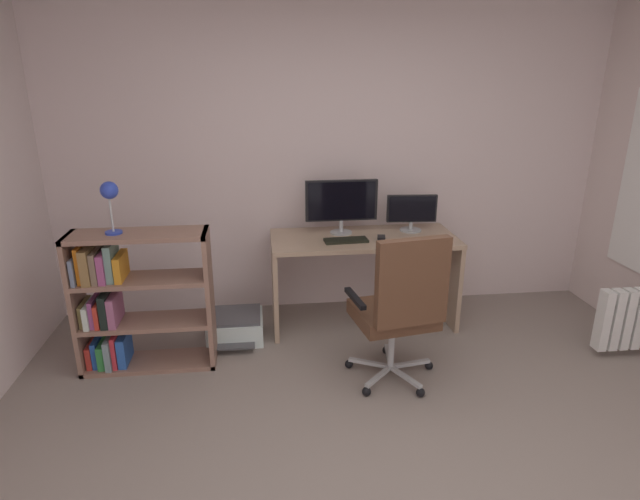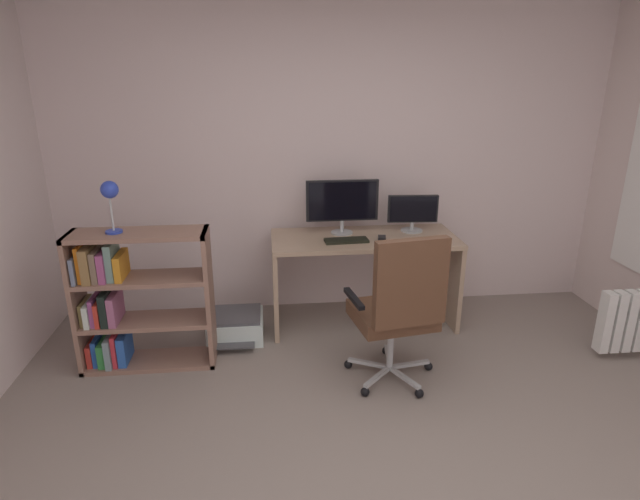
{
  "view_description": "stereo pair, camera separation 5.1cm",
  "coord_description": "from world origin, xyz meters",
  "px_view_note": "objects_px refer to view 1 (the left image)",
  "views": [
    {
      "loc": [
        -0.62,
        -2.05,
        2.01
      ],
      "look_at": [
        -0.19,
        1.59,
        0.76
      ],
      "focal_mm": 29.18,
      "sensor_mm": 36.0,
      "label": 1
    },
    {
      "loc": [
        -0.56,
        -2.05,
        2.01
      ],
      "look_at": [
        -0.19,
        1.59,
        0.76
      ],
      "focal_mm": 29.18,
      "sensor_mm": 36.0,
      "label": 2
    }
  ],
  "objects_px": {
    "printer": "(235,326)",
    "monitor_secondary": "(412,211)",
    "monitor_main": "(341,202)",
    "bookshelf": "(128,303)",
    "desk_lamp": "(110,196)",
    "keyboard": "(346,240)",
    "computer_mouse": "(381,238)",
    "desk": "(363,260)",
    "office_chair": "(400,305)"
  },
  "relations": [
    {
      "from": "printer",
      "to": "monitor_secondary",
      "type": "bearing_deg",
      "value": 11.14
    },
    {
      "from": "monitor_main",
      "to": "printer",
      "type": "bearing_deg",
      "value": -161.86
    },
    {
      "from": "bookshelf",
      "to": "desk_lamp",
      "type": "height_order",
      "value": "desk_lamp"
    },
    {
      "from": "keyboard",
      "to": "monitor_secondary",
      "type": "bearing_deg",
      "value": 17.8
    },
    {
      "from": "computer_mouse",
      "to": "monitor_secondary",
      "type": "bearing_deg",
      "value": 48.99
    },
    {
      "from": "desk",
      "to": "keyboard",
      "type": "bearing_deg",
      "value": -145.84
    },
    {
      "from": "desk",
      "to": "office_chair",
      "type": "xyz_separation_m",
      "value": [
        0.05,
        -0.96,
        0.03
      ]
    },
    {
      "from": "keyboard",
      "to": "computer_mouse",
      "type": "bearing_deg",
      "value": -3.89
    },
    {
      "from": "monitor_main",
      "to": "computer_mouse",
      "type": "xyz_separation_m",
      "value": [
        0.29,
        -0.23,
        -0.24
      ]
    },
    {
      "from": "keyboard",
      "to": "computer_mouse",
      "type": "xyz_separation_m",
      "value": [
        0.28,
        -0.0,
        0.01
      ]
    },
    {
      "from": "computer_mouse",
      "to": "office_chair",
      "type": "xyz_separation_m",
      "value": [
        -0.07,
        -0.84,
        -0.19
      ]
    },
    {
      "from": "monitor_main",
      "to": "monitor_secondary",
      "type": "bearing_deg",
      "value": 0.01
    },
    {
      "from": "desk",
      "to": "keyboard",
      "type": "relative_size",
      "value": 4.39
    },
    {
      "from": "monitor_main",
      "to": "keyboard",
      "type": "height_order",
      "value": "monitor_main"
    },
    {
      "from": "desk",
      "to": "computer_mouse",
      "type": "distance_m",
      "value": 0.27
    },
    {
      "from": "bookshelf",
      "to": "desk",
      "type": "bearing_deg",
      "value": 15.82
    },
    {
      "from": "desk",
      "to": "monitor_main",
      "type": "distance_m",
      "value": 0.5
    },
    {
      "from": "desk",
      "to": "printer",
      "type": "relative_size",
      "value": 3.08
    },
    {
      "from": "monitor_secondary",
      "to": "bookshelf",
      "type": "height_order",
      "value": "monitor_secondary"
    },
    {
      "from": "computer_mouse",
      "to": "printer",
      "type": "bearing_deg",
      "value": -165.22
    },
    {
      "from": "printer",
      "to": "monitor_main",
      "type": "bearing_deg",
      "value": 18.14
    },
    {
      "from": "office_chair",
      "to": "printer",
      "type": "xyz_separation_m",
      "value": [
        -1.11,
        0.78,
        -0.49
      ]
    },
    {
      "from": "desk",
      "to": "computer_mouse",
      "type": "relative_size",
      "value": 14.92
    },
    {
      "from": "monitor_secondary",
      "to": "computer_mouse",
      "type": "xyz_separation_m",
      "value": [
        -0.3,
        -0.23,
        -0.16
      ]
    },
    {
      "from": "desk",
      "to": "bookshelf",
      "type": "height_order",
      "value": "bookshelf"
    },
    {
      "from": "monitor_secondary",
      "to": "office_chair",
      "type": "relative_size",
      "value": 0.38
    },
    {
      "from": "office_chair",
      "to": "desk_lamp",
      "type": "relative_size",
      "value": 3.1
    },
    {
      "from": "desk",
      "to": "office_chair",
      "type": "relative_size",
      "value": 1.38
    },
    {
      "from": "desk_lamp",
      "to": "bookshelf",
      "type": "bearing_deg",
      "value": 0.18
    },
    {
      "from": "office_chair",
      "to": "printer",
      "type": "relative_size",
      "value": 2.24
    },
    {
      "from": "printer",
      "to": "computer_mouse",
      "type": "bearing_deg",
      "value": 2.94
    },
    {
      "from": "computer_mouse",
      "to": "desk",
      "type": "bearing_deg",
      "value": 148.27
    },
    {
      "from": "desk",
      "to": "monitor_main",
      "type": "relative_size",
      "value": 2.54
    },
    {
      "from": "office_chair",
      "to": "monitor_main",
      "type": "bearing_deg",
      "value": 101.58
    },
    {
      "from": "office_chair",
      "to": "desk_lamp",
      "type": "height_order",
      "value": "desk_lamp"
    },
    {
      "from": "bookshelf",
      "to": "printer",
      "type": "xyz_separation_m",
      "value": [
        0.71,
        0.33,
        -0.39
      ]
    },
    {
      "from": "monitor_secondary",
      "to": "printer",
      "type": "xyz_separation_m",
      "value": [
        -1.48,
        -0.29,
        -0.83
      ]
    },
    {
      "from": "desk",
      "to": "office_chair",
      "type": "bearing_deg",
      "value": -86.8
    },
    {
      "from": "keyboard",
      "to": "bookshelf",
      "type": "relative_size",
      "value": 0.34
    },
    {
      "from": "desk",
      "to": "keyboard",
      "type": "xyz_separation_m",
      "value": [
        -0.16,
        -0.11,
        0.21
      ]
    },
    {
      "from": "desk",
      "to": "printer",
      "type": "xyz_separation_m",
      "value": [
        -1.05,
        -0.17,
        -0.45
      ]
    },
    {
      "from": "keyboard",
      "to": "desk_lamp",
      "type": "xyz_separation_m",
      "value": [
        -1.62,
        -0.39,
        0.49
      ]
    },
    {
      "from": "desk",
      "to": "monitor_secondary",
      "type": "xyz_separation_m",
      "value": [
        0.42,
        0.12,
        0.37
      ]
    },
    {
      "from": "monitor_secondary",
      "to": "printer",
      "type": "distance_m",
      "value": 1.72
    },
    {
      "from": "bookshelf",
      "to": "printer",
      "type": "distance_m",
      "value": 0.88
    },
    {
      "from": "office_chair",
      "to": "monitor_secondary",
      "type": "bearing_deg",
      "value": 71.05
    },
    {
      "from": "monitor_main",
      "to": "keyboard",
      "type": "relative_size",
      "value": 1.73
    },
    {
      "from": "monitor_main",
      "to": "desk",
      "type": "bearing_deg",
      "value": -35.15
    },
    {
      "from": "computer_mouse",
      "to": "desk_lamp",
      "type": "bearing_deg",
      "value": -156.69
    },
    {
      "from": "desk_lamp",
      "to": "printer",
      "type": "relative_size",
      "value": 0.72
    }
  ]
}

